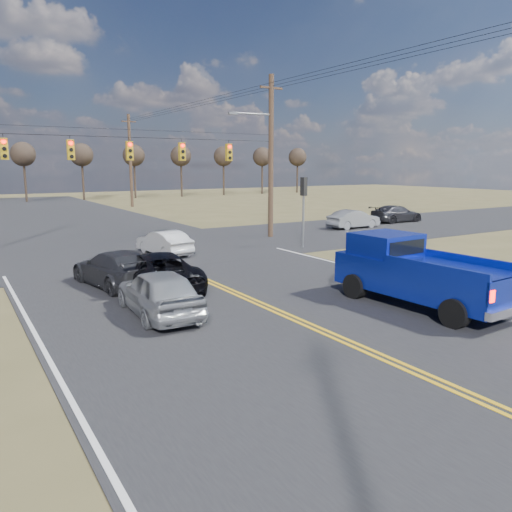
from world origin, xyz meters
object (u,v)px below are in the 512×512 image
white_car_queue (164,243)px  cross_car_east_near (354,219)px  pickup_truck (417,273)px  cross_car_east_far (396,214)px  silver_suv (159,292)px  black_suv (156,271)px  dgrey_car_queue (116,268)px

white_car_queue → cross_car_east_near: (15.80, 3.04, 0.05)m
pickup_truck → cross_car_east_far: (18.00, 17.52, -0.41)m
silver_suv → black_suv: size_ratio=0.84×
silver_suv → dgrey_car_queue: (-0.03, 4.41, -0.04)m
black_suv → cross_car_east_far: bearing=-150.9°
pickup_truck → cross_car_east_near: pickup_truck is taller
silver_suv → white_car_queue: bearing=-109.8°
silver_suv → black_suv: bearing=-106.6°
pickup_truck → cross_car_east_far: size_ratio=1.29×
white_car_queue → pickup_truck: bearing=97.2°
silver_suv → white_car_queue: size_ratio=1.13×
cross_car_east_far → dgrey_car_queue: bearing=110.3°
silver_suv → cross_car_east_far: (25.56, 14.14, -0.05)m
white_car_queue → black_suv: bearing=58.8°
black_suv → cross_car_east_near: (18.79, 9.86, -0.04)m
dgrey_car_queue → cross_car_east_far: 27.37m
cross_car_east_near → cross_car_east_far: bearing=-79.1°
white_car_queue → dgrey_car_queue: 6.85m
white_car_queue → dgrey_car_queue: (-4.08, -5.50, 0.06)m
white_car_queue → cross_car_east_near: 16.09m
white_car_queue → dgrey_car_queue: size_ratio=0.80×
dgrey_car_queue → black_suv: bearing=120.7°
pickup_truck → cross_car_east_far: bearing=41.7°
silver_suv → cross_car_east_far: size_ratio=0.91×
cross_car_east_near → white_car_queue: bearing=100.0°
pickup_truck → cross_car_east_near: (12.29, 16.34, -0.42)m
silver_suv → black_suv: silver_suv is taller
silver_suv → cross_car_east_far: silver_suv is taller
silver_suv → white_car_queue: 10.71m
white_car_queue → dgrey_car_queue: dgrey_car_queue is taller
black_suv → pickup_truck: bearing=139.9°
silver_suv → cross_car_east_near: (19.85, 12.95, -0.06)m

